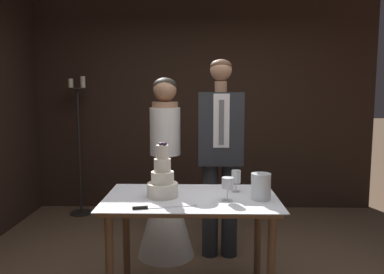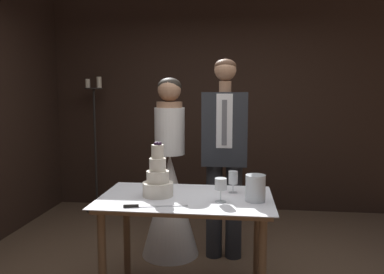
{
  "view_description": "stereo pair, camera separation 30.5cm",
  "coord_description": "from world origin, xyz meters",
  "px_view_note": "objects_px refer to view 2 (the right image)",
  "views": [
    {
      "loc": [
        -0.02,
        -2.6,
        1.54
      ],
      "look_at": [
        -0.07,
        0.43,
        1.18
      ],
      "focal_mm": 35.0,
      "sensor_mm": 36.0,
      "label": 1
    },
    {
      "loc": [
        0.29,
        -2.58,
        1.54
      ],
      "look_at": [
        -0.07,
        0.43,
        1.18
      ],
      "focal_mm": 35.0,
      "sensor_mm": 36.0,
      "label": 2
    }
  ],
  "objects_px": {
    "cake_knife": "(143,206)",
    "wine_glass_near": "(233,179)",
    "tiered_cake": "(158,179)",
    "groom": "(225,150)",
    "wine_glass_middle": "(221,185)",
    "bride": "(170,191)",
    "cake_table": "(186,211)",
    "candle_stand": "(96,150)",
    "hurricane_candle": "(255,189)"
  },
  "relations": [
    {
      "from": "cake_knife",
      "to": "wine_glass_near",
      "type": "bearing_deg",
      "value": 23.39
    },
    {
      "from": "tiered_cake",
      "to": "groom",
      "type": "distance_m",
      "value": 0.89
    },
    {
      "from": "wine_glass_middle",
      "to": "bride",
      "type": "xyz_separation_m",
      "value": [
        -0.51,
        0.86,
        -0.28
      ]
    },
    {
      "from": "cake_knife",
      "to": "wine_glass_near",
      "type": "relative_size",
      "value": 2.53
    },
    {
      "from": "cake_table",
      "to": "groom",
      "type": "bearing_deg",
      "value": 71.6
    },
    {
      "from": "bride",
      "to": "candle_stand",
      "type": "xyz_separation_m",
      "value": [
        -1.19,
        1.2,
        0.18
      ]
    },
    {
      "from": "cake_knife",
      "to": "wine_glass_middle",
      "type": "bearing_deg",
      "value": 7.12
    },
    {
      "from": "tiered_cake",
      "to": "wine_glass_middle",
      "type": "xyz_separation_m",
      "value": [
        0.46,
        -0.1,
        -0.01
      ]
    },
    {
      "from": "cake_table",
      "to": "tiered_cake",
      "type": "bearing_deg",
      "value": 178.64
    },
    {
      "from": "groom",
      "to": "tiered_cake",
      "type": "bearing_deg",
      "value": -121.31
    },
    {
      "from": "cake_knife",
      "to": "hurricane_candle",
      "type": "xyz_separation_m",
      "value": [
        0.74,
        0.23,
        0.08
      ]
    },
    {
      "from": "wine_glass_middle",
      "to": "candle_stand",
      "type": "distance_m",
      "value": 2.67
    },
    {
      "from": "bride",
      "to": "candle_stand",
      "type": "bearing_deg",
      "value": 134.75
    },
    {
      "from": "cake_table",
      "to": "groom",
      "type": "distance_m",
      "value": 0.87
    },
    {
      "from": "wine_glass_near",
      "to": "tiered_cake",
      "type": "bearing_deg",
      "value": -165.29
    },
    {
      "from": "bride",
      "to": "candle_stand",
      "type": "height_order",
      "value": "candle_stand"
    },
    {
      "from": "hurricane_candle",
      "to": "wine_glass_near",
      "type": "bearing_deg",
      "value": 128.21
    },
    {
      "from": "tiered_cake",
      "to": "groom",
      "type": "bearing_deg",
      "value": 58.69
    },
    {
      "from": "wine_glass_near",
      "to": "candle_stand",
      "type": "relative_size",
      "value": 0.1
    },
    {
      "from": "cake_knife",
      "to": "hurricane_candle",
      "type": "bearing_deg",
      "value": 4.45
    },
    {
      "from": "tiered_cake",
      "to": "cake_knife",
      "type": "relative_size",
      "value": 0.95
    },
    {
      "from": "tiered_cake",
      "to": "candle_stand",
      "type": "height_order",
      "value": "candle_stand"
    },
    {
      "from": "tiered_cake",
      "to": "candle_stand",
      "type": "xyz_separation_m",
      "value": [
        -1.24,
        1.96,
        -0.11
      ]
    },
    {
      "from": "wine_glass_near",
      "to": "bride",
      "type": "relative_size",
      "value": 0.1
    },
    {
      "from": "wine_glass_near",
      "to": "bride",
      "type": "distance_m",
      "value": 0.9
    },
    {
      "from": "wine_glass_near",
      "to": "groom",
      "type": "xyz_separation_m",
      "value": [
        -0.09,
        0.62,
        0.12
      ]
    },
    {
      "from": "cake_table",
      "to": "wine_glass_near",
      "type": "relative_size",
      "value": 7.5
    },
    {
      "from": "wine_glass_near",
      "to": "hurricane_candle",
      "type": "xyz_separation_m",
      "value": [
        0.16,
        -0.2,
        -0.02
      ]
    },
    {
      "from": "cake_knife",
      "to": "tiered_cake",
      "type": "bearing_deg",
      "value": 69.4
    },
    {
      "from": "tiered_cake",
      "to": "candle_stand",
      "type": "bearing_deg",
      "value": 122.25
    },
    {
      "from": "cake_table",
      "to": "cake_knife",
      "type": "bearing_deg",
      "value": -131.96
    },
    {
      "from": "cake_knife",
      "to": "bride",
      "type": "xyz_separation_m",
      "value": [
        -0.01,
        1.04,
        -0.17
      ]
    },
    {
      "from": "tiered_cake",
      "to": "cake_knife",
      "type": "height_order",
      "value": "tiered_cake"
    },
    {
      "from": "groom",
      "to": "wine_glass_near",
      "type": "bearing_deg",
      "value": -82.02
    },
    {
      "from": "tiered_cake",
      "to": "cake_knife",
      "type": "distance_m",
      "value": 0.31
    },
    {
      "from": "wine_glass_near",
      "to": "hurricane_candle",
      "type": "relative_size",
      "value": 0.9
    },
    {
      "from": "cake_knife",
      "to": "bride",
      "type": "bearing_deg",
      "value": 77.93
    },
    {
      "from": "cake_knife",
      "to": "candle_stand",
      "type": "height_order",
      "value": "candle_stand"
    },
    {
      "from": "cake_table",
      "to": "hurricane_candle",
      "type": "distance_m",
      "value": 0.54
    },
    {
      "from": "tiered_cake",
      "to": "wine_glass_middle",
      "type": "relative_size",
      "value": 2.4
    },
    {
      "from": "cake_knife",
      "to": "bride",
      "type": "height_order",
      "value": "bride"
    },
    {
      "from": "tiered_cake",
      "to": "groom",
      "type": "xyz_separation_m",
      "value": [
        0.46,
        0.76,
        0.1
      ]
    },
    {
      "from": "wine_glass_middle",
      "to": "cake_knife",
      "type": "bearing_deg",
      "value": -160.46
    },
    {
      "from": "tiered_cake",
      "to": "wine_glass_near",
      "type": "bearing_deg",
      "value": 14.71
    },
    {
      "from": "hurricane_candle",
      "to": "bride",
      "type": "height_order",
      "value": "bride"
    },
    {
      "from": "tiered_cake",
      "to": "groom",
      "type": "height_order",
      "value": "groom"
    },
    {
      "from": "bride",
      "to": "wine_glass_middle",
      "type": "bearing_deg",
      "value": -59.3
    },
    {
      "from": "cake_knife",
      "to": "candle_stand",
      "type": "distance_m",
      "value": 2.54
    },
    {
      "from": "cake_table",
      "to": "cake_knife",
      "type": "xyz_separation_m",
      "value": [
        -0.25,
        -0.28,
        0.11
      ]
    },
    {
      "from": "cake_table",
      "to": "bride",
      "type": "xyz_separation_m",
      "value": [
        -0.25,
        0.76,
        -0.06
      ]
    }
  ]
}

